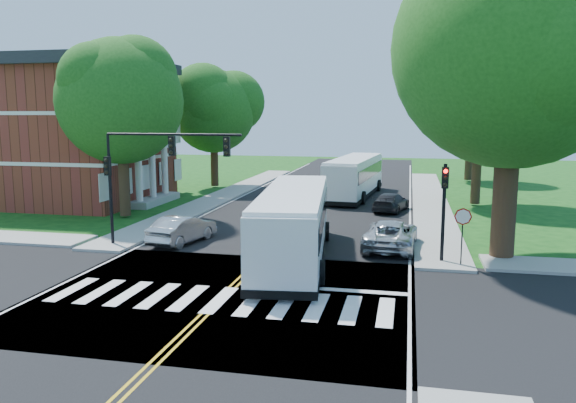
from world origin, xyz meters
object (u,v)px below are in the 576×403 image
(signal_ne, at_px, (444,199))
(signal_nw, at_px, (151,162))
(dark_sedan, at_px, (391,202))
(suv, at_px, (391,234))
(bus_follow, at_px, (355,176))
(bus_lead, at_px, (294,223))
(hatchback, at_px, (183,229))

(signal_ne, bearing_deg, signal_nw, -179.95)
(dark_sedan, bearing_deg, suv, 105.32)
(signal_nw, distance_m, bus_follow, 21.96)
(bus_lead, distance_m, dark_sedan, 15.00)
(bus_follow, bearing_deg, signal_ne, 111.57)
(bus_lead, bearing_deg, suv, -151.04)
(signal_nw, distance_m, signal_ne, 14.13)
(bus_lead, height_order, dark_sedan, bus_lead)
(suv, bearing_deg, bus_follow, -75.40)
(hatchback, relative_size, dark_sedan, 1.01)
(signal_nw, height_order, bus_follow, signal_nw)
(bus_lead, relative_size, suv, 2.45)
(suv, height_order, dark_sedan, suv)
(signal_ne, relative_size, dark_sedan, 1.00)
(signal_nw, distance_m, suv, 12.47)
(bus_lead, xyz_separation_m, bus_follow, (0.81, 20.92, -0.03))
(signal_ne, height_order, suv, signal_ne)
(bus_follow, bearing_deg, hatchback, 74.25)
(signal_ne, bearing_deg, bus_follow, 106.27)
(signal_ne, xyz_separation_m, bus_follow, (-5.90, 20.20, -1.25))
(hatchback, xyz_separation_m, suv, (10.75, 0.98, 0.00))
(signal_nw, relative_size, bus_follow, 0.56)
(signal_ne, xyz_separation_m, suv, (-2.37, 2.41, -2.22))
(bus_follow, distance_m, dark_sedan, 7.31)
(bus_lead, xyz_separation_m, suv, (4.34, 3.13, -1.00))
(signal_nw, relative_size, signal_ne, 1.62)
(signal_ne, height_order, bus_lead, signal_ne)
(bus_lead, height_order, bus_follow, bus_lead)
(bus_lead, bearing_deg, bus_follow, -99.08)
(hatchback, distance_m, dark_sedan, 16.08)
(suv, xyz_separation_m, dark_sedan, (-0.36, 11.29, -0.09))
(bus_lead, height_order, suv, bus_lead)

